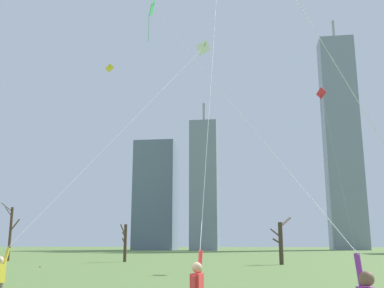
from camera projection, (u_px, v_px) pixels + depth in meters
name	position (u px, v px, depth m)	size (l,w,h in m)	color
kite_flyer_foreground_left_blue	(204.00, 184.00, 11.30)	(0.37, 11.17, 19.28)	gray
kite_flyer_midfield_right_green	(291.00, 207.00, 8.62)	(6.59, 13.51, 13.92)	black
kite_flyer_far_back_white	(46.00, 225.00, 15.10)	(5.47, 12.45, 13.93)	#726656
kite_flyer_foreground_right_purple	(352.00, 108.00, 10.64)	(10.71, 5.94, 18.44)	gray
distant_kite_high_overhead_yellow	(101.00, 92.00, 41.04)	(5.25, 1.57, 18.34)	yellow
distant_kite_drifting_right_red	(323.00, 103.00, 39.64)	(2.25, 2.08, 15.71)	red
bare_tree_leftmost	(125.00, 242.00, 48.04)	(0.83, 2.84, 3.95)	#423326
bare_tree_rightmost	(281.00, 241.00, 42.13)	(2.09, 1.88, 4.49)	#423326
bare_tree_right_of_center	(10.00, 232.00, 50.62)	(2.45, 1.64, 6.40)	#4C3828
skyline_short_annex	(342.00, 140.00, 129.83)	(9.82, 7.12, 68.94)	gray
skyline_wide_slab	(204.00, 185.00, 117.99)	(7.13, 7.98, 39.40)	gray
skyline_mid_tower_right	(156.00, 195.00, 125.72)	(11.26, 10.03, 30.01)	slate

